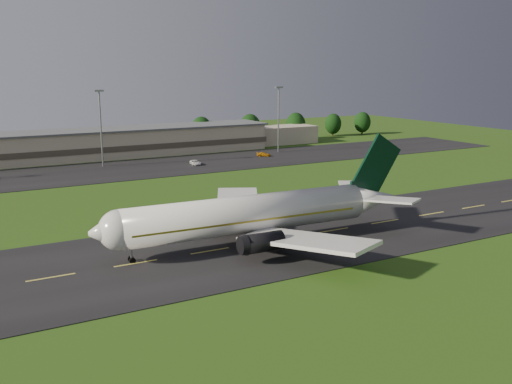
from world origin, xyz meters
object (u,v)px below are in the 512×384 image
service_vehicle_c (195,163)px  terminal (93,144)px  airliner (253,214)px  light_mast_east (279,111)px  light_mast_centre (100,119)px  service_vehicle_d (264,154)px

service_vehicle_c → terminal: bearing=133.0°
airliner → light_mast_east: size_ratio=2.52×
light_mast_centre → service_vehicle_c: size_ratio=4.45×
terminal → service_vehicle_c: terminal is taller
airliner → terminal: size_ratio=0.35×
terminal → service_vehicle_d: terminal is taller
terminal → light_mast_centre: (-1.40, -16.18, 8.75)m
light_mast_east → service_vehicle_c: size_ratio=4.45×
terminal → service_vehicle_d: (45.00, -21.99, -3.28)m
light_mast_centre → service_vehicle_c: (22.56, -10.02, -12.00)m
light_mast_east → service_vehicle_c: 36.01m
light_mast_centre → service_vehicle_c: 27.45m
light_mast_centre → light_mast_east: (55.00, 0.00, 0.00)m
airliner → terminal: (-0.62, 96.22, -0.67)m
terminal → light_mast_east: 56.67m
light_mast_centre → light_mast_east: 55.00m
service_vehicle_c → service_vehicle_d: size_ratio=1.09×
service_vehicle_c → service_vehicle_d: 24.22m
terminal → service_vehicle_c: 33.84m
light_mast_centre → light_mast_east: size_ratio=1.00×
light_mast_east → service_vehicle_d: (-8.59, -5.81, -12.03)m
terminal → light_mast_east: bearing=-16.8°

